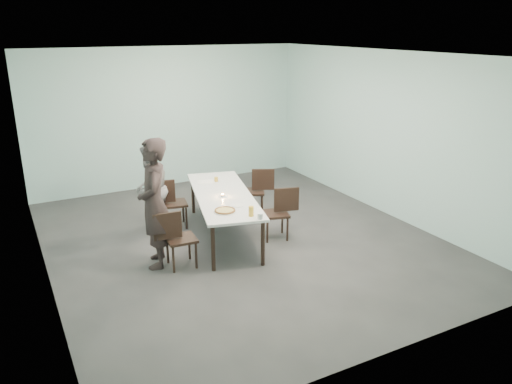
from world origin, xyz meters
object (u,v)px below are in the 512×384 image
diner_near (154,204)px  water_tumbler (260,216)px  chair_near_left (175,235)px  diner_far (151,188)px  table (223,197)px  beer_glass (251,211)px  amber_tumbler (216,179)px  chair_far_left (170,200)px  chair_near_right (280,209)px  side_plate (237,205)px  tealight (223,196)px  pizza (225,211)px  chair_far_right (257,188)px

diner_near → water_tumbler: diner_near is taller
chair_near_left → diner_far: 1.57m
table → chair_near_left: 1.32m
beer_glass → amber_tumbler: bearing=82.7°
chair_far_left → chair_near_right: same height
side_plate → tealight: (-0.03, 0.50, 0.02)m
side_plate → beer_glass: 0.49m
chair_far_left → pizza: bearing=-66.8°
chair_far_left → pizza: size_ratio=2.56×
diner_near → pizza: bearing=91.1°
chair_far_right → diner_far: 2.01m
chair_far_left → tealight: chair_far_left is taller
table → diner_far: size_ratio=1.80×
table → water_tumbler: bearing=-89.6°
chair_far_left → side_plate: size_ratio=4.83×
tealight → amber_tumbler: bearing=73.5°
side_plate → tealight: tealight is taller
chair_near_right → amber_tumbler: 1.38m
pizza → tealight: size_ratio=6.07×
table → chair_far_right: (1.01, 0.69, -0.19)m
table → pizza: pizza is taller
beer_glass → water_tumbler: 0.18m
diner_near → diner_far: (0.33, 1.32, -0.20)m
chair_far_right → side_plate: chair_far_right is taller
chair_far_left → amber_tumbler: size_ratio=10.88×
chair_near_left → water_tumbler: 1.27m
tealight → beer_glass: bearing=-89.3°
chair_near_left → pizza: chair_near_left is taller
side_plate → amber_tumbler: amber_tumbler is taller
chair_near_left → tealight: (1.03, 0.59, 0.27)m
chair_near_left → water_tumbler: bearing=-23.2°
side_plate → amber_tumbler: size_ratio=2.25×
tealight → chair_far_left: bearing=122.9°
chair_far_left → beer_glass: bearing=-61.5°
pizza → side_plate: (0.28, 0.15, -0.01)m
chair_far_right → table: bearing=61.2°
chair_far_right → water_tumbler: bearing=90.0°
table → chair_far_right: 1.23m
water_tumbler → pizza: bearing=122.7°
chair_far_left → chair_near_right: bearing=-30.8°
diner_far → side_plate: diner_far is taller
diner_far → beer_glass: 2.15m
diner_near → side_plate: diner_near is taller
diner_near → pizza: diner_near is taller
beer_glass → tealight: 0.99m
diner_far → pizza: diner_far is taller
amber_tumbler → diner_far: bearing=173.7°
amber_tumbler → chair_far_left: bearing=173.1°
diner_near → tealight: 1.31m
table → tealight: bearing=-116.8°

